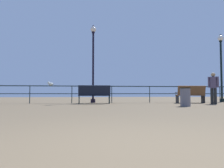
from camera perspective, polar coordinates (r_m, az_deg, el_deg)
The scene contains 9 objects.
ground_plane at distance 1.90m, azimuth 6.42°, elevation -19.02°, with size 60.00×60.00×0.00m, color brown.
pier_railing at distance 11.64m, azimuth -5.58°, elevation -1.70°, with size 20.36×0.05×0.98m.
bench_near_left at distance 10.85m, azimuth -4.94°, elevation -2.69°, with size 1.70×0.63×0.97m.
bench_near_right at distance 12.38m, azimuth 21.13°, elevation -2.52°, with size 1.62×0.73×0.98m.
lamppost_center at distance 12.08m, azimuth -5.28°, elevation 7.50°, with size 0.33×0.33×4.59m.
lamppost_right at distance 14.84m, azimuth 28.16°, elevation 5.57°, with size 0.35×0.35×4.37m.
person_by_bench at distance 11.58m, azimuth 26.46°, elevation -0.50°, with size 0.41×0.38×1.60m.
seagull_on_rail at distance 11.80m, azimuth -16.82°, elevation 0.08°, with size 0.44×0.29×0.22m.
trash_bin at distance 9.09m, azimuth 19.78°, elevation -3.40°, with size 0.43×0.43×0.79m.
Camera 1 is at (-0.44, -1.77, 0.54)m, focal length 32.74 mm.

